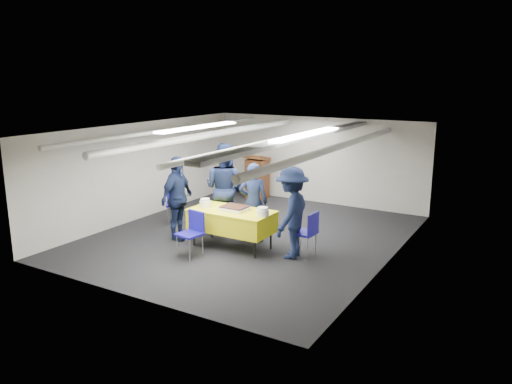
{
  "coord_description": "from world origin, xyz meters",
  "views": [
    {
      "loc": [
        5.32,
        -8.72,
        3.37
      ],
      "look_at": [
        0.28,
        -0.2,
        1.05
      ],
      "focal_mm": 35.0,
      "sensor_mm": 36.0,
      "label": 1
    }
  ],
  "objects_px": {
    "podium": "(257,177)",
    "chair_near": "(193,229)",
    "sailor_c": "(177,198)",
    "chair_left": "(175,200)",
    "serving_table": "(232,220)",
    "chair_right": "(308,229)",
    "sailor_a": "(253,202)",
    "sailor_b": "(225,188)",
    "sheet_cake": "(235,208)",
    "sailor_d": "(292,213)"
  },
  "relations": [
    {
      "from": "podium",
      "to": "sailor_d",
      "type": "xyz_separation_m",
      "value": [
        2.93,
        -3.71,
        0.26
      ]
    },
    {
      "from": "sheet_cake",
      "to": "sailor_a",
      "type": "bearing_deg",
      "value": 80.14
    },
    {
      "from": "serving_table",
      "to": "chair_right",
      "type": "distance_m",
      "value": 1.55
    },
    {
      "from": "sheet_cake",
      "to": "sailor_c",
      "type": "distance_m",
      "value": 1.34
    },
    {
      "from": "chair_near",
      "to": "sailor_a",
      "type": "bearing_deg",
      "value": 69.18
    },
    {
      "from": "serving_table",
      "to": "sailor_b",
      "type": "xyz_separation_m",
      "value": [
        -0.68,
        0.76,
        0.43
      ]
    },
    {
      "from": "chair_near",
      "to": "sailor_d",
      "type": "xyz_separation_m",
      "value": [
        1.64,
        0.89,
        0.34
      ]
    },
    {
      "from": "chair_near",
      "to": "sailor_b",
      "type": "distance_m",
      "value": 1.64
    },
    {
      "from": "sailor_c",
      "to": "sailor_d",
      "type": "xyz_separation_m",
      "value": [
        2.54,
        0.23,
        -0.01
      ]
    },
    {
      "from": "sailor_d",
      "to": "chair_right",
      "type": "bearing_deg",
      "value": 121.24
    },
    {
      "from": "serving_table",
      "to": "podium",
      "type": "relative_size",
      "value": 1.34
    },
    {
      "from": "serving_table",
      "to": "chair_right",
      "type": "bearing_deg",
      "value": 11.34
    },
    {
      "from": "podium",
      "to": "chair_right",
      "type": "height_order",
      "value": "podium"
    },
    {
      "from": "chair_near",
      "to": "sailor_c",
      "type": "xyz_separation_m",
      "value": [
        -0.9,
        0.67,
        0.35
      ]
    },
    {
      "from": "serving_table",
      "to": "sailor_d",
      "type": "bearing_deg",
      "value": 4.86
    },
    {
      "from": "chair_near",
      "to": "sailor_a",
      "type": "distance_m",
      "value": 1.5
    },
    {
      "from": "podium",
      "to": "sailor_b",
      "type": "distance_m",
      "value": 3.23
    },
    {
      "from": "sailor_d",
      "to": "podium",
      "type": "bearing_deg",
      "value": -148.17
    },
    {
      "from": "chair_right",
      "to": "chair_left",
      "type": "height_order",
      "value": "same"
    },
    {
      "from": "sheet_cake",
      "to": "chair_near",
      "type": "height_order",
      "value": "chair_near"
    },
    {
      "from": "chair_left",
      "to": "sailor_b",
      "type": "bearing_deg",
      "value": -1.84
    },
    {
      "from": "chair_right",
      "to": "sailor_a",
      "type": "distance_m",
      "value": 1.43
    },
    {
      "from": "chair_right",
      "to": "sailor_b",
      "type": "height_order",
      "value": "sailor_b"
    },
    {
      "from": "podium",
      "to": "chair_near",
      "type": "bearing_deg",
      "value": -74.37
    },
    {
      "from": "sailor_b",
      "to": "sailor_d",
      "type": "xyz_separation_m",
      "value": [
        1.95,
        -0.65,
        -0.12
      ]
    },
    {
      "from": "chair_near",
      "to": "sailor_c",
      "type": "bearing_deg",
      "value": 143.55
    },
    {
      "from": "chair_near",
      "to": "sailor_c",
      "type": "height_order",
      "value": "sailor_c"
    },
    {
      "from": "chair_left",
      "to": "podium",
      "type": "bearing_deg",
      "value": 81.58
    },
    {
      "from": "podium",
      "to": "chair_near",
      "type": "height_order",
      "value": "podium"
    },
    {
      "from": "sailor_c",
      "to": "chair_left",
      "type": "bearing_deg",
      "value": 35.49
    },
    {
      "from": "sailor_a",
      "to": "sheet_cake",
      "type": "bearing_deg",
      "value": 55.78
    },
    {
      "from": "podium",
      "to": "sailor_a",
      "type": "bearing_deg",
      "value": -60.74
    },
    {
      "from": "sailor_c",
      "to": "serving_table",
      "type": "bearing_deg",
      "value": -91.04
    },
    {
      "from": "podium",
      "to": "chair_left",
      "type": "bearing_deg",
      "value": -98.42
    },
    {
      "from": "chair_left",
      "to": "sailor_b",
      "type": "distance_m",
      "value": 1.5
    },
    {
      "from": "sailor_d",
      "to": "sailor_c",
      "type": "bearing_deg",
      "value": -91.34
    },
    {
      "from": "chair_near",
      "to": "chair_left",
      "type": "relative_size",
      "value": 1.0
    },
    {
      "from": "chair_near",
      "to": "chair_right",
      "type": "distance_m",
      "value": 2.19
    },
    {
      "from": "podium",
      "to": "sailor_d",
      "type": "relative_size",
      "value": 0.72
    },
    {
      "from": "podium",
      "to": "sailor_a",
      "type": "distance_m",
      "value": 3.71
    },
    {
      "from": "chair_right",
      "to": "sailor_c",
      "type": "xyz_separation_m",
      "value": [
        -2.8,
        -0.42,
        0.35
      ]
    },
    {
      "from": "chair_left",
      "to": "sailor_c",
      "type": "distance_m",
      "value": 1.3
    },
    {
      "from": "serving_table",
      "to": "sailor_a",
      "type": "xyz_separation_m",
      "value": [
        0.15,
        0.59,
        0.26
      ]
    },
    {
      "from": "podium",
      "to": "chair_near",
      "type": "xyz_separation_m",
      "value": [
        1.29,
        -4.6,
        -0.08
      ]
    },
    {
      "from": "chair_near",
      "to": "chair_left",
      "type": "bearing_deg",
      "value": 137.41
    },
    {
      "from": "sailor_d",
      "to": "sailor_b",
      "type": "bearing_deg",
      "value": -115.05
    },
    {
      "from": "chair_near",
      "to": "sailor_a",
      "type": "height_order",
      "value": "sailor_a"
    },
    {
      "from": "sheet_cake",
      "to": "sailor_a",
      "type": "distance_m",
      "value": 0.57
    },
    {
      "from": "sailor_a",
      "to": "sailor_b",
      "type": "relative_size",
      "value": 0.83
    },
    {
      "from": "serving_table",
      "to": "sailor_b",
      "type": "height_order",
      "value": "sailor_b"
    }
  ]
}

